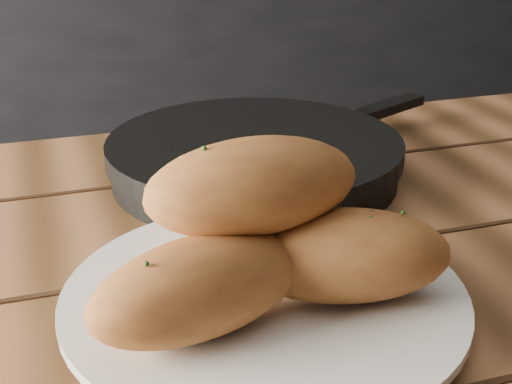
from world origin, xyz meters
name	(u,v)px	position (x,y,z in m)	size (l,w,h in m)	color
counter	(158,80)	(0.00, 1.70, 0.45)	(2.80, 0.60, 0.90)	black
plate	(264,300)	(-0.25, -0.14, 0.76)	(0.30, 0.30, 0.02)	white
bread_rolls	(259,236)	(-0.26, -0.14, 0.82)	(0.28, 0.23, 0.12)	#B76F33
skillet	(256,157)	(-0.18, 0.12, 0.77)	(0.43, 0.32, 0.05)	black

